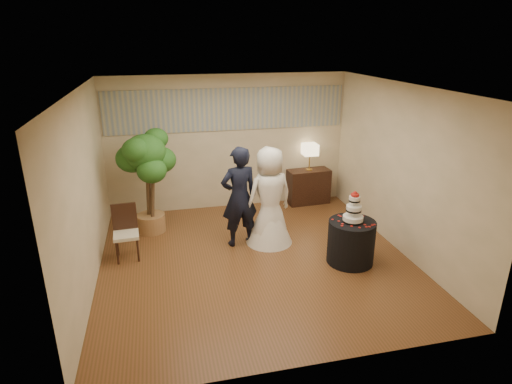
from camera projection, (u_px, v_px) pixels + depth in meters
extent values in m
cube|color=brown|center=(256.00, 260.00, 7.10)|extent=(5.00, 5.00, 0.00)
cube|color=white|center=(256.00, 88.00, 6.14)|extent=(5.00, 5.00, 0.00)
cube|color=beige|center=(229.00, 143.00, 8.91)|extent=(5.00, 0.06, 2.80)
cube|color=beige|center=(311.00, 256.00, 4.33)|extent=(5.00, 0.06, 2.80)
cube|color=beige|center=(85.00, 192.00, 6.09)|extent=(0.06, 5.00, 2.80)
cube|color=beige|center=(401.00, 169.00, 7.15)|extent=(0.06, 5.00, 2.80)
cube|color=#9CA095|center=(228.00, 109.00, 8.65)|extent=(4.90, 0.02, 0.85)
imported|color=black|center=(239.00, 197.00, 7.35)|extent=(0.71, 0.53, 1.79)
imported|color=white|center=(270.00, 196.00, 7.43)|extent=(1.03, 1.01, 1.76)
cylinder|color=black|center=(351.00, 242.00, 6.92)|extent=(0.95, 0.95, 0.72)
cube|color=black|center=(308.00, 186.00, 9.42)|extent=(0.93, 0.46, 0.76)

